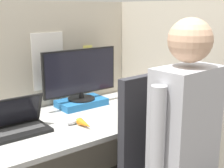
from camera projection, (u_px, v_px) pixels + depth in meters
cubicle_panel_back at (33, 104)px, 2.29m from camera, size 2.14×0.05×1.48m
cubicle_panel_right at (159, 99)px, 2.44m from camera, size 0.04×1.38×1.48m
desk at (60, 147)px, 2.04m from camera, size 1.64×0.73×0.72m
paper_box at (81, 103)px, 2.34m from camera, size 0.36×0.21×0.05m
monitor at (81, 74)px, 2.29m from camera, size 0.60×0.20×0.38m
laptop at (19, 125)px, 1.85m from camera, size 0.33×0.21×0.21m
mouse at (72, 122)px, 1.97m from camera, size 0.08×0.04×0.04m
stapler at (146, 102)px, 2.38m from camera, size 0.05×0.12×0.04m
carrot_toy at (85, 124)px, 1.92m from camera, size 0.05×0.15×0.05m
person at (192, 140)px, 1.49m from camera, size 0.48×0.43×1.40m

